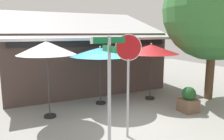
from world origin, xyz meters
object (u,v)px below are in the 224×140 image
Objects in this scene: street_sign_post at (109,82)px; patio_umbrella_ivory_left at (47,49)px; stop_sign at (128,67)px; sidewalk_planter at (188,100)px; shade_tree at (219,11)px; patio_umbrella_teal_center at (100,52)px; patio_umbrella_crimson_right at (151,49)px.

street_sign_post is 1.05× the size of patio_umbrella_ivory_left.
stop_sign is 3.05× the size of sidewalk_planter.
shade_tree is at bearing 19.73° from sidewalk_planter.
sidewalk_planter is at bearing -19.09° from patio_umbrella_ivory_left.
street_sign_post is 0.98× the size of stop_sign.
patio_umbrella_teal_center is (0.45, 3.22, 0.16)m from stop_sign.
patio_umbrella_teal_center is at bearing 139.30° from sidewalk_planter.
patio_umbrella_teal_center is 0.40× the size of shade_tree.
patio_umbrella_ivory_left is 1.11× the size of patio_umbrella_teal_center.
patio_umbrella_teal_center is at bearing 71.11° from street_sign_post.
sidewalk_planter is at bearing -40.70° from patio_umbrella_teal_center.
sidewalk_planter is at bearing -79.44° from patio_umbrella_crimson_right.
street_sign_post is 0.47× the size of shade_tree.
patio_umbrella_ivory_left is at bearing -176.26° from patio_umbrella_crimson_right.
shade_tree reaches higher than street_sign_post.
patio_umbrella_ivory_left is 1.09× the size of patio_umbrella_crimson_right.
sidewalk_planter is at bearing 16.96° from street_sign_post.
stop_sign is 1.16× the size of patio_umbrella_crimson_right.
patio_umbrella_ivory_left is at bearing 125.50° from stop_sign.
stop_sign reaches higher than patio_umbrella_teal_center.
patio_umbrella_crimson_right is 2.82m from sidewalk_planter.
patio_umbrella_teal_center is 2.58× the size of sidewalk_planter.
patio_umbrella_crimson_right is 0.41× the size of shade_tree.
street_sign_post is at bearing -153.55° from stop_sign.
patio_umbrella_teal_center is at bearing 15.33° from patio_umbrella_ivory_left.
shade_tree is at bearing 18.00° from street_sign_post.
stop_sign is at bearing 26.45° from street_sign_post.
street_sign_post is 1.16× the size of patio_umbrella_teal_center.
patio_umbrella_crimson_right is at bearing 3.74° from patio_umbrella_ivory_left.
patio_umbrella_ivory_left is 7.66m from shade_tree.
street_sign_post is 3.00× the size of sidewalk_planter.
shade_tree reaches higher than patio_umbrella_ivory_left.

